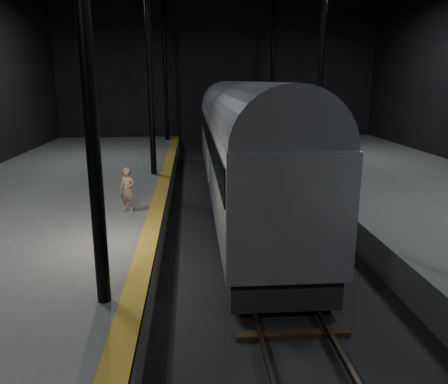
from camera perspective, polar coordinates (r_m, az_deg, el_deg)
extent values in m
plane|color=black|center=(13.17, 5.03, -8.92)|extent=(44.00, 44.00, 0.00)
cube|color=#51514F|center=(13.94, -27.25, -6.98)|extent=(9.00, 43.80, 1.00)
cube|color=olive|center=(12.71, -9.55, -5.09)|extent=(0.50, 43.80, 0.01)
cube|color=#3F3328|center=(13.02, 1.89, -8.35)|extent=(0.08, 43.00, 0.14)
cube|color=#3F3328|center=(13.24, 8.16, -8.09)|extent=(0.08, 43.00, 0.14)
cube|color=black|center=(13.15, 5.04, -8.68)|extent=(2.40, 42.00, 0.12)
cylinder|color=black|center=(8.17, -17.77, 19.37)|extent=(0.26, 0.26, 10.00)
cylinder|color=black|center=(20.03, -9.71, 16.48)|extent=(0.26, 0.26, 10.00)
cylinder|color=black|center=(20.78, 12.56, 16.27)|extent=(0.26, 0.26, 10.00)
cylinder|color=black|center=(31.99, -7.70, 15.69)|extent=(0.26, 0.26, 10.00)
cylinder|color=black|center=(32.47, 6.34, 15.71)|extent=(0.26, 0.26, 10.00)
cube|color=gray|center=(18.11, 2.26, 5.49)|extent=(2.73, 18.85, 2.83)
cube|color=black|center=(18.46, 2.20, 0.05)|extent=(2.50, 18.47, 0.80)
cube|color=black|center=(18.02, 2.28, 7.57)|extent=(2.79, 18.57, 0.85)
cylinder|color=slate|center=(17.94, 2.30, 9.96)|extent=(2.68, 18.66, 2.68)
cube|color=black|center=(12.38, 5.62, -9.09)|extent=(1.70, 2.07, 0.33)
cube|color=black|center=(24.95, 0.51, 3.02)|extent=(1.70, 2.07, 0.33)
cube|color=silver|center=(17.18, -2.05, 3.09)|extent=(0.04, 0.71, 0.99)
cube|color=silver|center=(18.29, -2.19, 3.78)|extent=(0.04, 0.71, 0.99)
cylinder|color=maroon|center=(17.39, -2.13, 2.44)|extent=(0.03, 0.25, 0.25)
cylinder|color=maroon|center=(18.50, -2.26, 3.16)|extent=(0.03, 0.25, 0.25)
imported|color=#917159|center=(14.56, -12.51, 0.27)|extent=(0.63, 0.54, 1.47)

